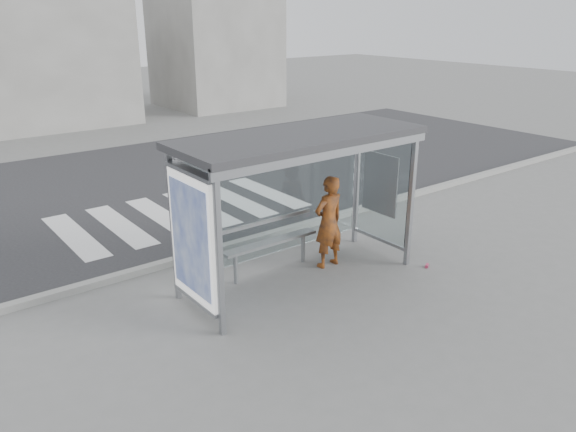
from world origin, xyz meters
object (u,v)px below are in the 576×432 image
object	(u,v)px
bus_shelter	(280,174)
soda_can	(427,266)
person	(328,222)
bench	(270,242)

from	to	relation	value
bus_shelter	soda_can	xyz separation A→B (m)	(2.57, -1.09, -1.95)
person	soda_can	bearing A→B (deg)	138.69
bus_shelter	soda_can	world-z (taller)	bus_shelter
person	bus_shelter	bearing A→B (deg)	3.59
bus_shelter	soda_can	size ratio (longest dim) A/B	36.97
bus_shelter	person	world-z (taller)	bus_shelter
person	soda_can	size ratio (longest dim) A/B	15.05
soda_can	bench	bearing A→B (deg)	146.32
person	bench	xyz separation A→B (m)	(-1.00, 0.42, -0.28)
person	bench	world-z (taller)	person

